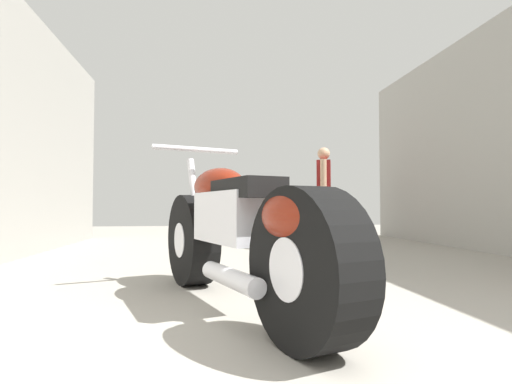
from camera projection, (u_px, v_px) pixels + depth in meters
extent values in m
plane|color=#9E998E|center=(280.00, 266.00, 4.07)|extent=(16.87, 16.87, 0.00)
cylinder|color=black|center=(193.00, 240.00, 3.09)|extent=(0.43, 0.73, 0.70)
cylinder|color=silver|center=(193.00, 240.00, 3.09)|extent=(0.29, 0.32, 0.27)
cylinder|color=black|center=(307.00, 268.00, 1.68)|extent=(0.43, 0.73, 0.70)
cylinder|color=silver|center=(307.00, 268.00, 1.68)|extent=(0.29, 0.32, 0.27)
cube|color=silver|center=(233.00, 217.00, 2.39)|extent=(0.48, 0.75, 0.31)
ellipsoid|color=maroon|center=(219.00, 186.00, 2.61)|extent=(0.45, 0.63, 0.24)
cube|color=black|center=(247.00, 189.00, 2.22)|extent=(0.40, 0.57, 0.11)
ellipsoid|color=maroon|center=(300.00, 216.00, 1.74)|extent=(0.43, 0.55, 0.26)
cylinder|color=silver|center=(195.00, 198.00, 3.06)|extent=(0.14, 0.28, 0.63)
cylinder|color=silver|center=(197.00, 149.00, 3.04)|extent=(0.65, 0.26, 0.04)
cylinder|color=silver|center=(231.00, 278.00, 2.02)|extent=(0.29, 0.60, 0.10)
cylinder|color=black|center=(268.00, 225.00, 6.52)|extent=(0.26, 0.60, 0.59)
cylinder|color=silver|center=(268.00, 225.00, 6.52)|extent=(0.24, 0.24, 0.22)
cylinder|color=black|center=(293.00, 230.00, 5.22)|extent=(0.26, 0.60, 0.59)
cylinder|color=silver|center=(293.00, 230.00, 5.22)|extent=(0.24, 0.24, 0.22)
cube|color=silver|center=(279.00, 216.00, 5.87)|extent=(0.27, 0.60, 0.26)
ellipsoid|color=#1E4728|center=(276.00, 205.00, 6.08)|extent=(0.28, 0.50, 0.20)
cube|color=black|center=(283.00, 207.00, 5.72)|extent=(0.24, 0.46, 0.09)
ellipsoid|color=#1E4728|center=(292.00, 216.00, 5.27)|extent=(0.27, 0.42, 0.22)
cylinder|color=silver|center=(269.00, 209.00, 6.49)|extent=(0.07, 0.23, 0.53)
cylinder|color=silver|center=(269.00, 190.00, 6.47)|extent=(0.57, 0.08, 0.03)
cylinder|color=silver|center=(276.00, 235.00, 5.57)|extent=(0.13, 0.51, 0.08)
cylinder|color=#2D3851|center=(324.00, 218.00, 7.21)|extent=(0.20, 0.20, 0.81)
cylinder|color=#2D3851|center=(324.00, 218.00, 7.02)|extent=(0.20, 0.20, 0.81)
cube|color=maroon|center=(324.00, 178.00, 7.14)|extent=(0.37, 0.50, 0.62)
cylinder|color=tan|center=(324.00, 178.00, 7.41)|extent=(0.14, 0.14, 0.57)
cylinder|color=tan|center=(323.00, 176.00, 6.87)|extent=(0.14, 0.14, 0.57)
sphere|color=tan|center=(324.00, 154.00, 7.16)|extent=(0.22, 0.22, 0.22)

